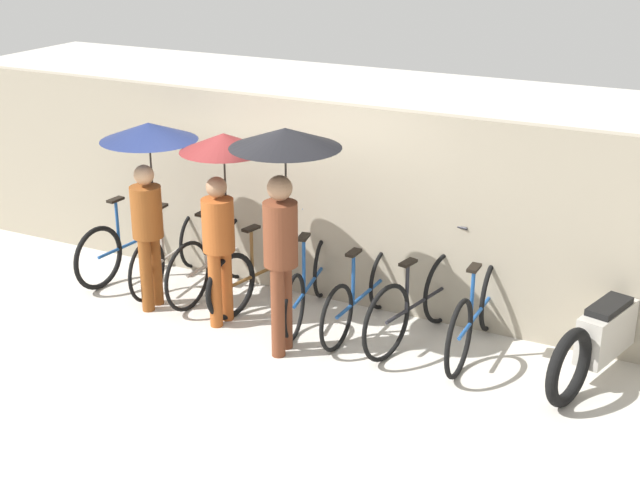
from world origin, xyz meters
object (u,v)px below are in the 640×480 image
(pedestrian_leading, at_px, (148,165))
(pedestrian_trailing, at_px, (284,179))
(motorcycle, at_px, (606,335))
(parked_bicycle_0, at_px, (131,242))
(parked_bicycle_6, at_px, (417,302))
(parked_bicycle_1, at_px, (172,252))
(pedestrian_center, at_px, (222,182))
(parked_bicycle_4, at_px, (309,283))
(parked_bicycle_3, at_px, (264,270))
(parked_bicycle_5, at_px, (362,294))
(parked_bicycle_7, at_px, (476,314))
(parked_bicycle_2, at_px, (216,259))

(pedestrian_leading, xyz_separation_m, pedestrian_trailing, (1.71, -0.25, 0.15))
(pedestrian_trailing, distance_m, motorcycle, 3.20)
(parked_bicycle_0, xyz_separation_m, parked_bicycle_6, (3.52, -0.09, 0.02))
(parked_bicycle_1, relative_size, pedestrian_leading, 0.87)
(parked_bicycle_0, bearing_deg, pedestrian_center, -104.02)
(parked_bicycle_0, xyz_separation_m, parked_bicycle_4, (2.35, -0.08, -0.02))
(parked_bicycle_6, bearing_deg, parked_bicycle_1, 99.81)
(pedestrian_leading, bearing_deg, parked_bicycle_6, 4.83)
(parked_bicycle_3, distance_m, parked_bicycle_4, 0.59)
(parked_bicycle_6, xyz_separation_m, pedestrian_leading, (-2.76, -0.47, 1.14))
(parked_bicycle_1, xyz_separation_m, parked_bicycle_3, (1.18, 0.01, 0.00))
(parked_bicycle_3, bearing_deg, motorcycle, -78.52)
(parked_bicycle_0, height_order, parked_bicycle_5, parked_bicycle_5)
(pedestrian_trailing, bearing_deg, parked_bicycle_3, 125.39)
(parked_bicycle_7, height_order, motorcycle, parked_bicycle_7)
(parked_bicycle_1, distance_m, pedestrian_center, 1.61)
(parked_bicycle_5, bearing_deg, parked_bicycle_0, 89.65)
(parked_bicycle_2, bearing_deg, parked_bicycle_0, 91.39)
(parked_bicycle_2, height_order, pedestrian_leading, pedestrian_leading)
(parked_bicycle_1, bearing_deg, parked_bicycle_2, -95.85)
(pedestrian_leading, relative_size, pedestrian_center, 1.01)
(parked_bicycle_0, distance_m, parked_bicycle_5, 2.94)
(parked_bicycle_2, distance_m, parked_bicycle_6, 2.35)
(pedestrian_center, xyz_separation_m, motorcycle, (3.65, 0.57, -1.07))
(parked_bicycle_0, xyz_separation_m, motorcycle, (5.28, 0.03, 0.02))
(parked_bicycle_6, distance_m, motorcycle, 1.76)
(parked_bicycle_1, relative_size, pedestrian_trailing, 0.80)
(parked_bicycle_7, bearing_deg, parked_bicycle_2, 88.31)
(motorcycle, bearing_deg, parked_bicycle_4, 106.96)
(parked_bicycle_0, bearing_deg, parked_bicycle_3, -85.48)
(parked_bicycle_4, height_order, pedestrian_leading, pedestrian_leading)
(parked_bicycle_4, bearing_deg, parked_bicycle_0, 76.42)
(parked_bicycle_6, xyz_separation_m, motorcycle, (1.76, 0.11, 0.00))
(pedestrian_center, distance_m, motorcycle, 3.84)
(parked_bicycle_7, xyz_separation_m, pedestrian_leading, (-3.34, -0.51, 1.15))
(parked_bicycle_2, height_order, parked_bicycle_3, parked_bicycle_3)
(parked_bicycle_3, relative_size, pedestrian_center, 0.87)
(parked_bicycle_2, xyz_separation_m, parked_bicycle_5, (1.76, -0.06, -0.04))
(parked_bicycle_0, height_order, parked_bicycle_1, parked_bicycle_0)
(pedestrian_center, relative_size, motorcycle, 0.96)
(parked_bicycle_1, distance_m, parked_bicycle_7, 3.52)
(parked_bicycle_3, height_order, parked_bicycle_7, parked_bicycle_3)
(parked_bicycle_0, height_order, parked_bicycle_6, parked_bicycle_6)
(pedestrian_trailing, bearing_deg, parked_bicycle_7, 18.99)
(parked_bicycle_7, xyz_separation_m, pedestrian_trailing, (-1.64, -0.76, 1.30))
(parked_bicycle_3, distance_m, pedestrian_leading, 1.63)
(parked_bicycle_5, height_order, pedestrian_leading, pedestrian_leading)
(parked_bicycle_2, relative_size, pedestrian_center, 0.90)
(parked_bicycle_3, height_order, parked_bicycle_6, same)
(parked_bicycle_0, bearing_deg, parked_bicycle_2, -86.50)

